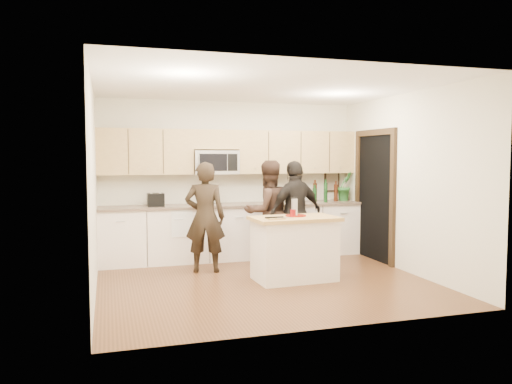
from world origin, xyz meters
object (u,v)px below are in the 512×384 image
object	(u,v)px
island	(294,248)
woman_right	(296,213)
woman_center	(268,212)
woman_left	(205,217)
toaster	(156,200)

from	to	relation	value
island	woman_right	xyz separation A→B (m)	(0.39, 0.97, 0.39)
island	woman_center	distance (m)	1.21
woman_left	woman_right	world-z (taller)	woman_right
woman_center	toaster	bearing A→B (deg)	-26.05
island	toaster	bearing A→B (deg)	133.04
toaster	woman_center	size ratio (longest dim) A/B	0.16
toaster	woman_right	xyz separation A→B (m)	(2.16, -0.72, -0.21)
woman_left	woman_center	size ratio (longest dim) A/B	0.99
toaster	woman_center	distance (m)	1.84
toaster	woman_left	bearing A→B (deg)	-51.74
island	toaster	size ratio (longest dim) A/B	4.66
island	woman_right	world-z (taller)	woman_right
island	woman_right	size ratio (longest dim) A/B	0.74
woman_left	woman_right	xyz separation A→B (m)	(1.51, 0.11, 0.01)
island	woman_right	bearing A→B (deg)	64.74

